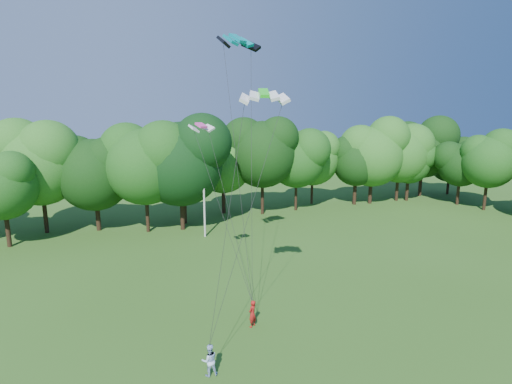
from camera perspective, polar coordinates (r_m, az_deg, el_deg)
name	(u,v)px	position (r m, az deg, el deg)	size (l,w,h in m)	color
utility_pole	(204,198)	(43.23, -7.42, -0.89)	(1.57, 0.74, 8.39)	beige
kite_flyer_left	(252,314)	(26.40, -0.53, -16.99)	(0.65, 0.43, 1.77)	#A11714
kite_flyer_right	(209,360)	(22.45, -6.67, -22.75)	(0.84, 0.65, 1.73)	#B2CAF7
kite_teal	(238,38)	(30.26, -2.65, 21.07)	(3.38, 2.23, 0.83)	#047A83
kite_green	(264,93)	(22.55, 1.13, 13.95)	(2.88, 1.94, 0.57)	#22D620
kite_pink	(201,125)	(29.07, -7.85, 9.42)	(1.94, 1.29, 0.39)	#D93C98
tree_back_center	(180,148)	(45.63, -10.82, 6.25)	(10.46, 10.46, 15.21)	black
tree_back_east	(400,146)	(63.91, 19.88, 6.24)	(9.29, 9.29, 13.51)	black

